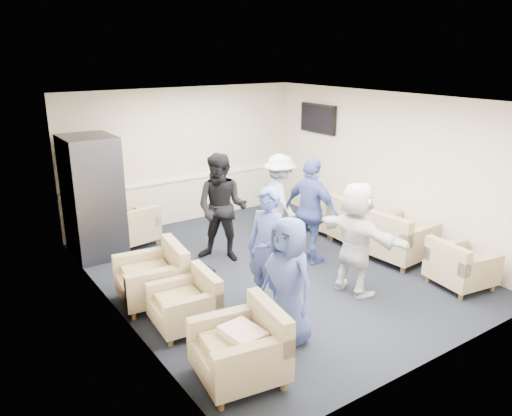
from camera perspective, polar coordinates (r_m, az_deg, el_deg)
floor at (r=8.09m, az=1.85°, el=-7.10°), size 6.00×6.00×0.00m
ceiling at (r=7.38m, az=2.05°, el=12.32°), size 6.00×6.00×0.00m
back_wall at (r=10.13m, az=-8.16°, el=5.89°), size 5.00×0.02×2.70m
front_wall at (r=5.62m, az=20.36°, el=-4.73°), size 5.00×0.02×2.70m
left_wall at (r=6.53m, az=-16.08°, el=-1.22°), size 0.02×6.00×2.70m
right_wall at (r=9.28m, az=14.56°, el=4.41°), size 0.02×6.00×2.70m
chair_rail at (r=10.21m, az=-8.00°, el=3.40°), size 4.98×0.04×0.06m
tv at (r=10.36m, az=7.09°, el=10.10°), size 0.10×1.00×0.58m
armchair_left_near at (r=5.49m, az=-1.37°, el=-15.92°), size 0.99×0.99×0.69m
armchair_left_mid at (r=6.48m, az=-7.76°, el=-10.91°), size 0.82×0.82×0.61m
armchair_left_far at (r=7.13m, az=-11.39°, el=-7.91°), size 0.98×0.98×0.70m
armchair_right_near at (r=8.00m, az=22.18°, el=-6.31°), size 0.89×0.89×0.63m
armchair_right_midnear at (r=8.61m, az=15.81°, el=-3.55°), size 0.99×0.99×0.74m
armchair_right_midfar at (r=9.18m, az=11.77°, el=-1.86°), size 1.01×1.01×0.76m
armchair_right_far at (r=9.75m, az=8.05°, el=-0.93°), size 0.85×0.85×0.62m
armchair_corner at (r=9.25m, az=-13.84°, el=-2.29°), size 0.88×0.88×0.62m
vending_machine at (r=8.79m, az=-18.13°, el=1.23°), size 0.83×0.97×2.06m
backpack at (r=7.19m, az=-6.07°, el=-8.20°), size 0.30×0.22×0.50m
pillow at (r=5.40m, az=-1.53°, el=-14.32°), size 0.39×0.49×0.13m
person_front_left at (r=5.94m, az=3.67°, el=-8.31°), size 0.60×0.83×1.57m
person_mid_left at (r=6.64m, az=1.32°, el=-4.78°), size 0.59×0.72×1.70m
person_back_left at (r=8.19m, az=-3.91°, el=-0.01°), size 1.10×1.11×1.81m
person_back_right at (r=8.96m, az=2.73°, el=0.99°), size 0.81×1.16×1.64m
person_mid_right at (r=8.13m, az=6.32°, el=-0.38°), size 0.63×1.10×1.76m
person_front_right at (r=7.21m, az=11.36°, el=-3.44°), size 0.63×1.58×1.66m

